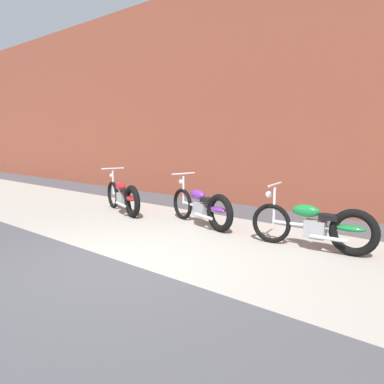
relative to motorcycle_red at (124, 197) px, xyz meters
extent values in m
plane|color=#47474C|center=(2.65, -2.23, -0.40)|extent=(80.00, 80.00, 0.00)
cube|color=#9E998E|center=(2.65, -0.48, -0.40)|extent=(36.00, 3.50, 0.01)
cube|color=brown|center=(2.65, 2.97, 2.53)|extent=(36.00, 0.50, 5.86)
torus|color=black|center=(-0.76, 0.27, -0.06)|extent=(0.67, 0.30, 0.68)
torus|color=black|center=(0.46, -0.16, -0.03)|extent=(0.73, 0.37, 0.73)
cylinder|color=silver|center=(-0.15, 0.05, -0.02)|extent=(1.18, 0.47, 0.06)
cube|color=#99999E|center=(-0.07, 0.03, -0.06)|extent=(0.38, 0.31, 0.28)
ellipsoid|color=red|center=(-0.22, 0.08, 0.22)|extent=(0.48, 0.33, 0.20)
ellipsoid|color=red|center=(0.42, -0.15, 0.03)|extent=(0.47, 0.32, 0.10)
cube|color=black|center=(0.12, -0.04, 0.16)|extent=(0.33, 0.28, 0.08)
cylinder|color=silver|center=(-0.72, 0.26, 0.25)|extent=(0.06, 0.06, 0.62)
cylinder|color=silver|center=(-0.72, 0.26, 0.61)|extent=(0.23, 0.56, 0.03)
sphere|color=white|center=(-0.82, 0.29, 0.43)|extent=(0.11, 0.11, 0.11)
cylinder|color=silver|center=(0.10, -0.19, -0.14)|extent=(0.54, 0.24, 0.06)
torus|color=black|center=(1.45, 0.42, -0.06)|extent=(0.68, 0.27, 0.68)
torus|color=black|center=(2.70, 0.05, -0.03)|extent=(0.74, 0.33, 0.73)
cylinder|color=silver|center=(2.07, 0.24, -0.02)|extent=(1.20, 0.40, 0.06)
cube|color=#99999E|center=(2.15, 0.21, -0.06)|extent=(0.37, 0.30, 0.28)
ellipsoid|color=#6B2D93|center=(2.00, 0.26, 0.22)|extent=(0.48, 0.31, 0.20)
ellipsoid|color=#6B2D93|center=(2.65, 0.07, 0.03)|extent=(0.47, 0.30, 0.10)
cube|color=black|center=(2.34, 0.16, 0.16)|extent=(0.32, 0.27, 0.08)
cylinder|color=silver|center=(1.49, 0.41, 0.25)|extent=(0.05, 0.05, 0.62)
cylinder|color=silver|center=(1.49, 0.41, 0.61)|extent=(0.19, 0.57, 0.03)
sphere|color=white|center=(1.39, 0.44, 0.43)|extent=(0.11, 0.11, 0.11)
cylinder|color=silver|center=(2.34, 0.00, -0.14)|extent=(0.54, 0.21, 0.06)
torus|color=black|center=(3.79, 0.01, -0.06)|extent=(0.68, 0.16, 0.68)
torus|color=black|center=(5.08, 0.16, -0.03)|extent=(0.74, 0.21, 0.73)
cylinder|color=silver|center=(4.44, 0.09, -0.02)|extent=(1.23, 0.19, 0.06)
cube|color=#99999E|center=(4.52, 0.09, -0.06)|extent=(0.34, 0.25, 0.28)
ellipsoid|color=#197A38|center=(4.36, 0.08, 0.22)|extent=(0.46, 0.24, 0.20)
ellipsoid|color=#197A38|center=(5.03, 0.15, 0.03)|extent=(0.46, 0.23, 0.10)
cube|color=black|center=(4.72, 0.12, 0.16)|extent=(0.30, 0.23, 0.08)
cylinder|color=silver|center=(3.83, 0.02, 0.25)|extent=(0.05, 0.05, 0.62)
cylinder|color=silver|center=(3.83, 0.02, 0.61)|extent=(0.10, 0.58, 0.03)
sphere|color=white|center=(3.73, 0.01, 0.43)|extent=(0.11, 0.11, 0.11)
cylinder|color=silver|center=(4.77, -0.03, -0.14)|extent=(0.55, 0.12, 0.06)
camera|label=1|loc=(6.56, -5.49, 1.39)|focal=33.97mm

